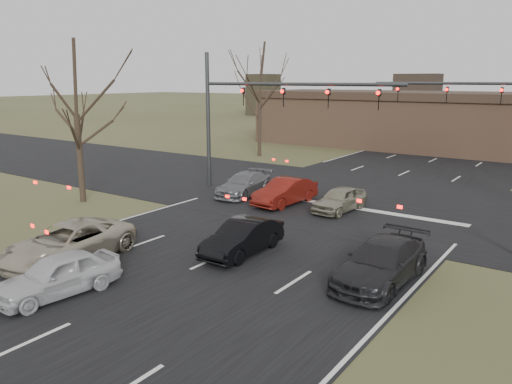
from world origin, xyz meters
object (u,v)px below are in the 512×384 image
car_silver_ahead (340,199)px  car_silver_suv (68,243)px  car_black_hatch (243,237)px  car_grey_ahead (244,184)px  car_white_sedan (58,275)px  mast_arm_far (507,104)px  car_charcoal_sedan (381,262)px  building (481,123)px  mast_arm_near (252,104)px  car_red_ahead (285,192)px

car_silver_ahead → car_silver_suv: bearing=-107.5°
car_black_hatch → car_grey_ahead: size_ratio=0.89×
car_white_sedan → car_grey_ahead: car_white_sedan is taller
car_silver_suv → car_silver_ahead: 13.00m
mast_arm_far → car_silver_ahead: bearing=-116.4°
car_white_sedan → car_grey_ahead: (-3.32, 14.08, -0.01)m
car_silver_suv → car_charcoal_sedan: bearing=19.8°
car_charcoal_sedan → car_white_sedan: bearing=-138.3°
building → car_black_hatch: bearing=-92.5°
mast_arm_near → car_silver_suv: size_ratio=2.41×
car_white_sedan → mast_arm_far: bearing=79.7°
building → car_charcoal_sedan: bearing=-83.5°
car_charcoal_sedan → car_grey_ahead: 13.36m
mast_arm_near → car_charcoal_sedan: size_ratio=2.58×
building → car_charcoal_sedan: (3.78, -33.34, -1.98)m
mast_arm_far → mast_arm_near: bearing=-138.8°
car_silver_suv → car_charcoal_sedan: car_silver_suv is taller
building → car_grey_ahead: 26.89m
car_grey_ahead → car_white_sedan: bearing=-83.1°
building → mast_arm_far: 15.75m
car_silver_suv → car_red_ahead: car_silver_suv is taller
car_silver_ahead → car_charcoal_sedan: bearing=-51.1°
mast_arm_near → car_charcoal_sedan: bearing=-37.2°
car_grey_ahead → car_silver_ahead: (6.01, -0.12, -0.02)m
car_black_hatch → car_red_ahead: bearing=108.5°
mast_arm_near → car_silver_suv: 13.72m
car_silver_suv → car_silver_ahead: bearing=62.6°
building → mast_arm_near: bearing=-106.1°
building → car_silver_suv: size_ratio=8.42×
car_white_sedan → car_black_hatch: (2.43, 6.17, -0.00)m
car_black_hatch → car_red_ahead: 7.92m
car_white_sedan → car_charcoal_sedan: bearing=48.1°
mast_arm_far → car_black_hatch: bearing=-106.9°
car_black_hatch → car_charcoal_sedan: car_charcoal_sedan is taller
building → car_charcoal_sedan: building is taller
car_black_hatch → car_grey_ahead: bearing=124.4°
mast_arm_far → car_grey_ahead: size_ratio=2.54×
car_grey_ahead → mast_arm_far: bearing=37.1°
car_black_hatch → car_silver_ahead: (0.26, 7.79, -0.03)m
mast_arm_far → car_silver_suv: (-10.36, -22.96, -4.32)m
car_white_sedan → car_charcoal_sedan: size_ratio=0.81×
mast_arm_near → car_red_ahead: 5.48m
car_black_hatch → car_charcoal_sedan: size_ratio=0.83×
building → mast_arm_near: (-7.23, -25.00, 2.41)m
car_silver_suv → car_charcoal_sedan: (9.95, 4.62, -0.02)m
car_silver_suv → car_grey_ahead: car_silver_suv is taller
building → car_white_sedan: size_ratio=11.21×
car_white_sedan → car_silver_ahead: bearing=86.8°
mast_arm_near → car_grey_ahead: 4.51m
car_silver_suv → car_white_sedan: bearing=-45.8°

